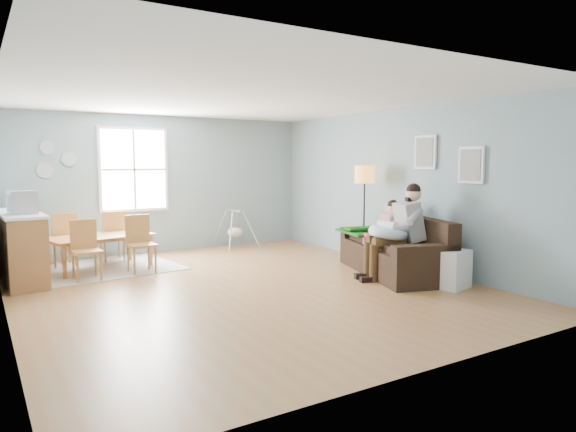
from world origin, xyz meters
TOP-DOWN VIEW (x-y plane):
  - room at (0.00, 0.00)m, footprint 8.40×9.40m
  - window at (-0.60, 3.46)m, footprint 1.32×0.08m
  - pictures at (2.97, -1.05)m, footprint 0.05×1.34m
  - wall_plates at (-2.00, 3.47)m, footprint 0.67×0.02m
  - sofa at (2.51, -0.48)m, footprint 1.64×2.49m
  - green_throw at (2.66, 0.27)m, footprint 1.21×1.10m
  - beige_pillow at (2.88, 0.01)m, footprint 0.35×0.54m
  - father at (2.27, -0.75)m, footprint 1.09×0.70m
  - nursing_pillow at (2.11, -0.70)m, footprint 0.80×0.80m
  - infant at (2.11, -0.66)m, footprint 0.16×0.43m
  - toddler at (2.50, -0.25)m, footprint 0.63×0.38m
  - floor_lamp at (2.61, 0.46)m, footprint 0.35×0.35m
  - storage_cube at (2.50, -1.58)m, footprint 0.58×0.54m
  - rug at (-1.49, 2.35)m, footprint 2.61×2.10m
  - dining_table at (-1.49, 2.35)m, footprint 1.80×1.26m
  - chair_sw at (-1.84, 1.71)m, footprint 0.42×0.42m
  - chair_se at (-0.98, 1.82)m, footprint 0.43×0.43m
  - chair_nw at (-1.98, 2.89)m, footprint 0.48×0.48m
  - chair_ne at (-1.13, 2.99)m, footprint 0.42×0.42m
  - counter at (-2.70, 2.11)m, footprint 0.66×1.91m
  - monitor at (-2.66, 1.75)m, footprint 0.39×0.38m
  - baby_swing at (1.36, 3.10)m, footprint 0.85×0.86m

SIDE VIEW (x-z plane):
  - rug at x=-1.49m, z-range 0.00..0.01m
  - storage_cube at x=2.50m, z-range 0.00..0.55m
  - dining_table at x=-1.49m, z-range 0.00..0.57m
  - sofa at x=2.51m, z-range -0.14..0.79m
  - baby_swing at x=1.36m, z-range -0.04..0.75m
  - chair_sw at x=-1.84m, z-range 0.06..0.97m
  - chair_ne at x=-1.13m, z-range 0.06..0.98m
  - chair_nw at x=-1.98m, z-range 0.06..1.00m
  - chair_se at x=-0.98m, z-range 0.06..1.00m
  - counter at x=-2.70m, z-range 0.01..1.06m
  - green_throw at x=2.66m, z-range 0.57..0.61m
  - nursing_pillow at x=2.11m, z-range 0.60..0.84m
  - father at x=2.27m, z-range 0.05..1.52m
  - toddler at x=2.50m, z-range 0.32..1.26m
  - infant at x=2.11m, z-range 0.75..0.91m
  - beige_pillow at x=2.88m, z-range 0.57..1.09m
  - monitor at x=-2.66m, z-range 1.05..1.38m
  - floor_lamp at x=2.61m, z-range 0.57..2.30m
  - window at x=-0.60m, z-range 0.84..2.46m
  - wall_plates at x=-2.00m, z-range 1.50..2.16m
  - pictures at x=2.97m, z-range 1.48..2.22m
  - room at x=0.00m, z-range 0.47..4.37m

